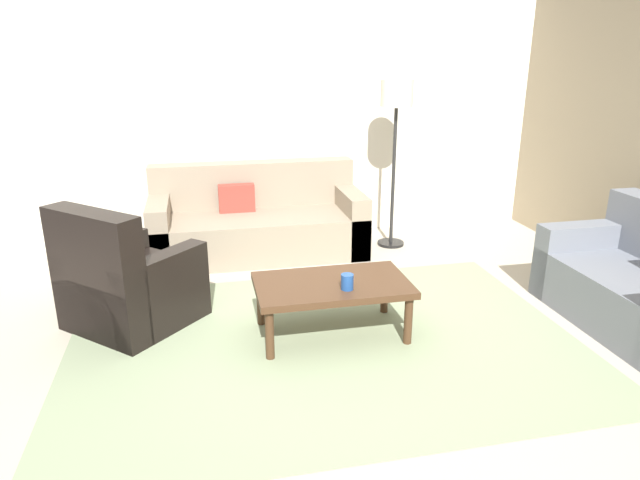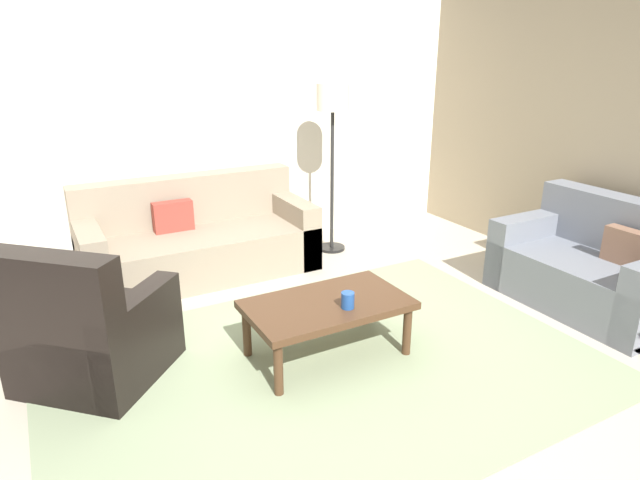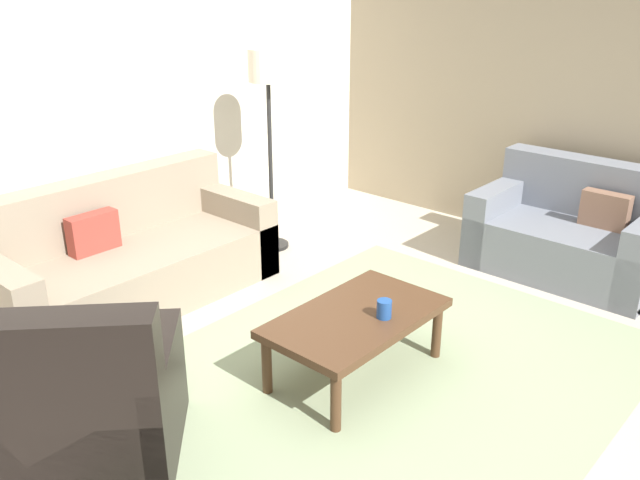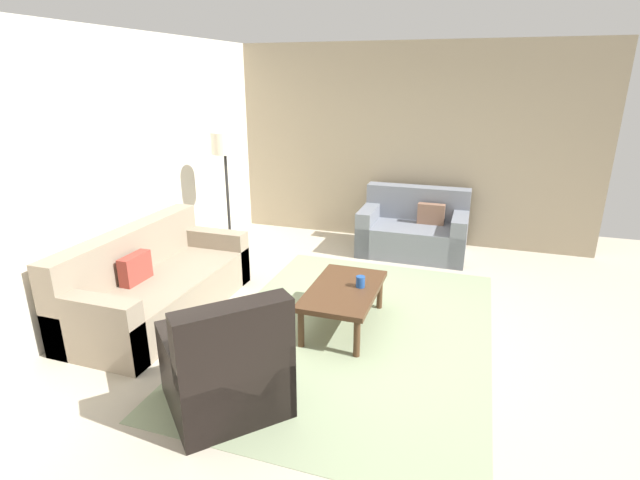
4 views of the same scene
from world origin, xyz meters
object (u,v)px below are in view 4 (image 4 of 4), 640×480
Objects in this scene: couch_main at (153,286)px; armchair_leather at (227,373)px; cup at (360,282)px; coffee_table at (344,293)px; couch_loveseat at (414,231)px; lamp_standing at (225,157)px.

armchair_leather reaches higher than couch_main.
coffee_table is at bearing 116.19° from cup.
couch_loveseat is 1.30× the size of coffee_table.
couch_loveseat is at bearing -8.40° from coffee_table.
couch_main is 1.23× the size of lamp_standing.
couch_main is 1.88m from armchair_leather.
couch_main is 1.98m from coffee_table.
cup is (0.07, -0.15, 0.11)m from coffee_table.
coffee_table is at bearing -80.38° from couch_main.
lamp_standing is at bearing 62.71° from cup.
coffee_table is 10.02× the size of cup.
couch_loveseat is 2.31m from cup.
armchair_leather is 10.30× the size of cup.
cup is (-2.30, 0.20, 0.17)m from couch_loveseat.
armchair_leather is at bearing 162.71° from coffee_table.
armchair_leather reaches higher than couch_loveseat.
couch_main is at bearing 52.52° from armchair_leather.
coffee_table is 0.19m from cup.
couch_loveseat is 1.26× the size of armchair_leather.
cup is (0.40, -2.09, 0.17)m from couch_main.
cup is (1.54, -0.60, 0.16)m from armchair_leather.
couch_main is at bearing 139.58° from couch_loveseat.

